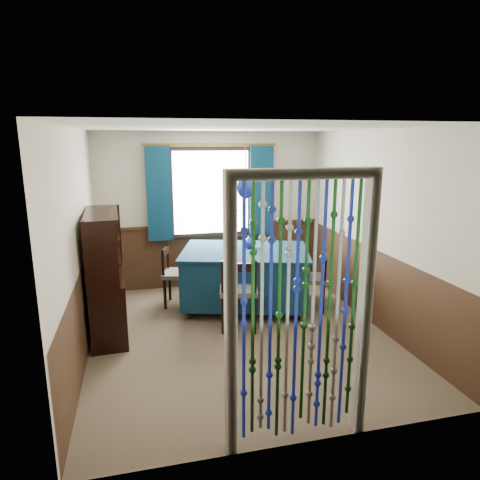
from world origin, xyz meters
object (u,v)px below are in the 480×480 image
object	(u,v)px
chair_left	(176,274)
vase_sideboard	(111,260)
bowl_shelf	(107,256)
chair_near	(239,291)
chair_right	(314,279)
vase_table	(250,242)
chair_far	(243,260)
sideboard	(107,292)
pendant_lamp	(245,187)
dining_table	(245,275)

from	to	relation	value
chair_left	vase_sideboard	world-z (taller)	vase_sideboard
bowl_shelf	vase_sideboard	size ratio (longest dim) A/B	1.12
chair_near	bowl_shelf	distance (m)	1.65
chair_left	chair_right	distance (m)	1.99
chair_near	chair_right	size ratio (longest dim) A/B	1.13
vase_table	chair_far	bearing A→B (deg)	83.55
sideboard	chair_near	bearing A→B (deg)	-12.27
pendant_lamp	chair_left	bearing A→B (deg)	160.98
chair_near	bowl_shelf	world-z (taller)	bowl_shelf
dining_table	chair_near	size ratio (longest dim) A/B	2.12
dining_table	vase_sideboard	xyz separation A→B (m)	(-1.81, -0.12, 0.37)
chair_far	chair_right	distance (m)	1.33
chair_right	vase_sideboard	world-z (taller)	vase_sideboard
dining_table	chair_near	world-z (taller)	chair_near
dining_table	chair_near	distance (m)	0.74
chair_far	pendant_lamp	bearing A→B (deg)	89.32
dining_table	sideboard	size ratio (longest dim) A/B	1.32
dining_table	vase_sideboard	world-z (taller)	vase_sideboard
sideboard	vase_table	distance (m)	2.08
chair_far	bowl_shelf	xyz separation A→B (m)	(-1.98, -1.53, 0.61)
vase_sideboard	chair_left	bearing A→B (deg)	27.36
chair_far	pendant_lamp	distance (m)	1.51
chair_near	bowl_shelf	xyz separation A→B (m)	(-1.55, -0.04, 0.57)
chair_left	sideboard	world-z (taller)	sideboard
bowl_shelf	vase_sideboard	distance (m)	0.66
dining_table	sideboard	xyz separation A→B (m)	(-1.87, -0.43, 0.06)
chair_right	sideboard	bearing A→B (deg)	115.03
chair_far	chair_right	size ratio (longest dim) A/B	1.04
chair_far	vase_sideboard	world-z (taller)	vase_sideboard
chair_right	chair_near	bearing A→B (deg)	130.61
pendant_lamp	bowl_shelf	xyz separation A→B (m)	(-1.81, -0.74, -0.66)
dining_table	pendant_lamp	bearing A→B (deg)	-118.80
pendant_lamp	chair_near	bearing A→B (deg)	-110.60
sideboard	pendant_lamp	xyz separation A→B (m)	(1.87, 0.43, 1.19)
sideboard	vase_sideboard	world-z (taller)	sideboard
chair_right	bowl_shelf	bearing A→B (deg)	121.44
chair_right	sideboard	size ratio (longest dim) A/B	0.55
sideboard	pendant_lamp	size ratio (longest dim) A/B	1.68
chair_near	pendant_lamp	bearing A→B (deg)	81.66
chair_right	pendant_lamp	size ratio (longest dim) A/B	0.92
chair_left	dining_table	bearing A→B (deg)	86.53
sideboard	vase_sideboard	xyz separation A→B (m)	(0.06, 0.32, 0.31)
chair_left	sideboard	size ratio (longest dim) A/B	0.57
chair_right	bowl_shelf	size ratio (longest dim) A/B	4.38
chair_left	pendant_lamp	xyz separation A→B (m)	(0.95, -0.33, 1.27)
dining_table	chair_right	world-z (taller)	dining_table
sideboard	bowl_shelf	distance (m)	0.62
vase_table	vase_sideboard	bearing A→B (deg)	-172.96
dining_table	chair_left	xyz separation A→B (m)	(-0.95, 0.33, -0.02)
chair_left	pendant_lamp	world-z (taller)	pendant_lamp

